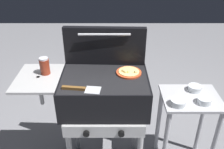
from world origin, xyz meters
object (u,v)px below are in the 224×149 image
sauce_jar (46,66)px  topping_bowl_middle (205,101)px  grill (103,94)px  spatula (82,89)px  topping_bowl_far (179,103)px  pizza_cheese (129,72)px  prep_table (188,118)px  topping_bowl_near (196,89)px

sauce_jar → topping_bowl_middle: 1.19m
grill → spatula: (-0.13, -0.17, 0.15)m
sauce_jar → topping_bowl_far: sauce_jar is taller
pizza_cheese → prep_table: bearing=-6.3°
prep_table → topping_bowl_near: bearing=61.5°
pizza_cheese → prep_table: (0.48, -0.05, -0.39)m
topping_bowl_far → prep_table: bearing=37.6°
prep_table → topping_bowl_middle: topping_bowl_middle is taller
topping_bowl_near → spatula: bearing=-163.2°
topping_bowl_near → topping_bowl_middle: 0.17m
grill → spatula: spatula is taller
spatula → topping_bowl_near: 0.91m
grill → sauce_jar: sauce_jar is taller
prep_table → topping_bowl_middle: (0.07, -0.08, 0.22)m
grill → sauce_jar: size_ratio=7.46×
prep_table → topping_bowl_near: topping_bowl_near is taller
topping_bowl_near → topping_bowl_middle: bearing=-82.2°
pizza_cheese → topping_bowl_middle: size_ratio=1.84×
prep_table → topping_bowl_far: topping_bowl_far is taller
pizza_cheese → topping_bowl_near: pizza_cheese is taller
prep_table → topping_bowl_near: size_ratio=6.87×
topping_bowl_middle → sauce_jar: bearing=173.7°
pizza_cheese → topping_bowl_far: pizza_cheese is taller
pizza_cheese → sauce_jar: sauce_jar is taller
topping_bowl_far → topping_bowl_middle: same height
prep_table → topping_bowl_far: 0.28m
spatula → prep_table: (0.81, 0.17, -0.39)m
grill → topping_bowl_far: 0.55m
topping_bowl_near → topping_bowl_middle: (0.02, -0.16, -0.00)m
sauce_jar → prep_table: (1.10, -0.05, -0.44)m
sauce_jar → prep_table: size_ratio=0.18×
prep_table → topping_bowl_middle: 0.25m
sauce_jar → pizza_cheese: bearing=0.3°
pizza_cheese → spatula: pizza_cheese is taller
sauce_jar → topping_bowl_middle: sauce_jar is taller
topping_bowl_near → topping_bowl_far: 0.25m
sauce_jar → spatula: 0.37m
pizza_cheese → topping_bowl_middle: (0.55, -0.13, -0.17)m
grill → topping_bowl_far: bearing=-9.7°
pizza_cheese → prep_table: pizza_cheese is taller
spatula → grill: bearing=51.6°
spatula → topping_bowl_near: size_ratio=2.52×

